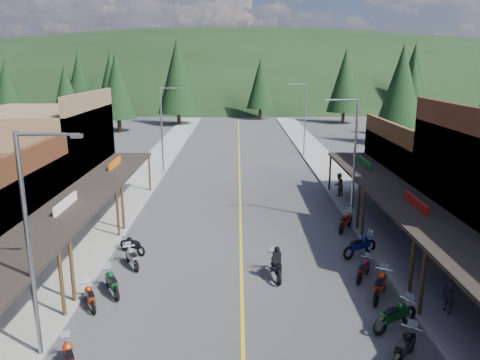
{
  "coord_description": "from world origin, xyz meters",
  "views": [
    {
      "loc": [
        -0.19,
        -20.47,
        10.06
      ],
      "look_at": [
        -0.03,
        7.7,
        3.0
      ],
      "focal_mm": 35.0,
      "sensor_mm": 36.0,
      "label": 1
    }
  ],
  "objects_px": {
    "streetlight_2": "(352,156)",
    "pine_9": "(412,91)",
    "bike_east_5": "(404,346)",
    "pine_1": "(112,78)",
    "pine_5": "(414,74)",
    "bike_west_9": "(132,244)",
    "pine_0": "(7,84)",
    "pine_3": "(260,83)",
    "bike_west_8": "(132,257)",
    "shop_west_3": "(41,160)",
    "pedestrian_east_b": "(339,184)",
    "bike_west_6": "(90,296)",
    "streetlight_1": "(163,126)",
    "bike_west_7": "(112,282)",
    "pine_4": "(345,80)",
    "pine_7": "(80,78)",
    "streetlight_3": "(304,117)",
    "shop_east_3": "(436,174)",
    "bike_east_10": "(346,221)",
    "pine_2": "(178,76)",
    "bike_east_8": "(364,268)",
    "streetlight_0": "(32,238)",
    "pedestrian_east_a": "(450,293)",
    "bike_east_6": "(395,314)",
    "pine_8": "(66,96)",
    "pine_10": "(117,86)",
    "bike_east_9": "(360,245)",
    "bike_west_5": "(69,356)",
    "bike_east_7": "(381,284)",
    "pine_11": "(401,87)"
  },
  "relations": [
    {
      "from": "pine_4",
      "to": "pine_7",
      "type": "height_order",
      "value": "same"
    },
    {
      "from": "bike_east_5",
      "to": "bike_east_8",
      "type": "relative_size",
      "value": 1.14
    },
    {
      "from": "streetlight_0",
      "to": "pine_7",
      "type": "relative_size",
      "value": 0.64
    },
    {
      "from": "pine_9",
      "to": "pedestrian_east_a",
      "type": "relative_size",
      "value": 6.31
    },
    {
      "from": "shop_east_3",
      "to": "pine_8",
      "type": "relative_size",
      "value": 1.09
    },
    {
      "from": "streetlight_1",
      "to": "pine_4",
      "type": "relative_size",
      "value": 0.64
    },
    {
      "from": "streetlight_0",
      "to": "pine_0",
      "type": "relative_size",
      "value": 0.73
    },
    {
      "from": "pine_4",
      "to": "bike_east_9",
      "type": "bearing_deg",
      "value": -101.52
    },
    {
      "from": "bike_west_7",
      "to": "bike_west_5",
      "type": "bearing_deg",
      "value": -119.2
    },
    {
      "from": "streetlight_2",
      "to": "pine_4",
      "type": "bearing_deg",
      "value": 78.01
    },
    {
      "from": "pine_7",
      "to": "streetlight_2",
      "type": "bearing_deg",
      "value": -60.19
    },
    {
      "from": "pine_0",
      "to": "bike_east_7",
      "type": "distance_m",
      "value": 78.89
    },
    {
      "from": "pine_9",
      "to": "bike_west_7",
      "type": "distance_m",
      "value": 55.4
    },
    {
      "from": "pine_5",
      "to": "bike_east_7",
      "type": "relative_size",
      "value": 6.04
    },
    {
      "from": "bike_east_5",
      "to": "pine_1",
      "type": "bearing_deg",
      "value": 149.04
    },
    {
      "from": "streetlight_2",
      "to": "bike_west_9",
      "type": "relative_size",
      "value": 4.28
    },
    {
      "from": "shop_east_3",
      "to": "pine_7",
      "type": "relative_size",
      "value": 0.87
    },
    {
      "from": "shop_west_3",
      "to": "bike_west_8",
      "type": "distance_m",
      "value": 13.13
    },
    {
      "from": "pine_0",
      "to": "pine_3",
      "type": "bearing_deg",
      "value": 5.19
    },
    {
      "from": "pine_9",
      "to": "streetlight_2",
      "type": "bearing_deg",
      "value": -114.74
    },
    {
      "from": "pine_5",
      "to": "bike_west_6",
      "type": "relative_size",
      "value": 7.57
    },
    {
      "from": "bike_east_7",
      "to": "bike_east_8",
      "type": "bearing_deg",
      "value": 125.1
    },
    {
      "from": "pine_5",
      "to": "bike_east_8",
      "type": "bearing_deg",
      "value": -111.39
    },
    {
      "from": "shop_west_3",
      "to": "streetlight_0",
      "type": "distance_m",
      "value": 18.62
    },
    {
      "from": "bike_east_5",
      "to": "pine_4",
      "type": "bearing_deg",
      "value": 117.26
    },
    {
      "from": "pine_11",
      "to": "bike_east_8",
      "type": "bearing_deg",
      "value": -110.48
    },
    {
      "from": "pine_5",
      "to": "bike_west_9",
      "type": "height_order",
      "value": "pine_5"
    },
    {
      "from": "bike_east_6",
      "to": "bike_east_8",
      "type": "relative_size",
      "value": 1.17
    },
    {
      "from": "pine_1",
      "to": "streetlight_3",
      "type": "bearing_deg",
      "value": -52.27
    },
    {
      "from": "pine_10",
      "to": "bike_west_9",
      "type": "bearing_deg",
      "value": -75.49
    },
    {
      "from": "shop_east_3",
      "to": "bike_east_10",
      "type": "bearing_deg",
      "value": -148.42
    },
    {
      "from": "pine_7",
      "to": "pine_2",
      "type": "bearing_deg",
      "value": -39.29
    },
    {
      "from": "pine_8",
      "to": "bike_west_8",
      "type": "height_order",
      "value": "pine_8"
    },
    {
      "from": "pine_10",
      "to": "bike_east_9",
      "type": "bearing_deg",
      "value": -62.71
    },
    {
      "from": "shop_west_3",
      "to": "streetlight_2",
      "type": "relative_size",
      "value": 1.36
    },
    {
      "from": "shop_east_3",
      "to": "pine_8",
      "type": "xyz_separation_m",
      "value": [
        -35.75,
        28.7,
        3.44
      ]
    },
    {
      "from": "bike_west_8",
      "to": "shop_west_3",
      "type": "bearing_deg",
      "value": 101.1
    },
    {
      "from": "bike_west_7",
      "to": "bike_east_8",
      "type": "bearing_deg",
      "value": -21.87
    },
    {
      "from": "streetlight_2",
      "to": "pine_9",
      "type": "height_order",
      "value": "pine_9"
    },
    {
      "from": "pine_3",
      "to": "bike_west_9",
      "type": "height_order",
      "value": "pine_3"
    },
    {
      "from": "streetlight_2",
      "to": "bike_west_9",
      "type": "height_order",
      "value": "streetlight_2"
    },
    {
      "from": "bike_east_5",
      "to": "bike_west_7",
      "type": "bearing_deg",
      "value": -165.97
    },
    {
      "from": "bike_east_8",
      "to": "bike_east_6",
      "type": "bearing_deg",
      "value": -58.18
    },
    {
      "from": "shop_west_3",
      "to": "bike_west_6",
      "type": "distance_m",
      "value": 15.93
    },
    {
      "from": "shop_west_3",
      "to": "streetlight_1",
      "type": "xyz_separation_m",
      "value": [
        6.83,
        10.7,
        0.94
      ]
    },
    {
      "from": "pine_3",
      "to": "bike_west_5",
      "type": "xyz_separation_m",
      "value": [
        -9.84,
        -72.73,
        -5.93
      ]
    },
    {
      "from": "shop_west_3",
      "to": "pedestrian_east_b",
      "type": "bearing_deg",
      "value": 7.33
    },
    {
      "from": "pine_5",
      "to": "bike_east_10",
      "type": "relative_size",
      "value": 6.38
    },
    {
      "from": "pine_0",
      "to": "pine_3",
      "type": "relative_size",
      "value": 1.0
    },
    {
      "from": "streetlight_3",
      "to": "bike_east_6",
      "type": "xyz_separation_m",
      "value": [
        -1.04,
        -34.27,
        -3.81
      ]
    }
  ]
}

